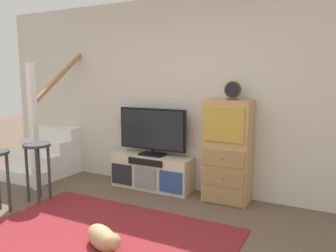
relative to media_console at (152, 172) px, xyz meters
name	(u,v)px	position (x,y,z in m)	size (l,w,h in m)	color
back_wall	(179,95)	(0.30, 0.27, 1.11)	(6.40, 0.12, 2.70)	beige
area_rug	(98,240)	(0.30, -1.59, -0.24)	(2.60, 1.80, 0.01)	maroon
media_console	(152,172)	(0.00, 0.00, 0.00)	(1.19, 0.38, 0.49)	beige
television	(152,131)	(0.00, 0.02, 0.60)	(1.04, 0.22, 0.68)	black
side_cabinet	(227,152)	(1.11, 0.01, 0.42)	(0.58, 0.38, 1.32)	tan
desk_clock	(233,91)	(1.17, 0.00, 1.19)	(0.21, 0.08, 0.23)	#4C3823
staircase	(54,150)	(-1.94, 0.01, 0.13)	(1.00, 1.36, 2.20)	white
bar_stool_far	(37,159)	(-1.06, -1.10, 0.32)	(0.34, 0.34, 0.76)	#333338
dog	(103,238)	(0.46, -1.71, -0.13)	(0.51, 0.36, 0.23)	tan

